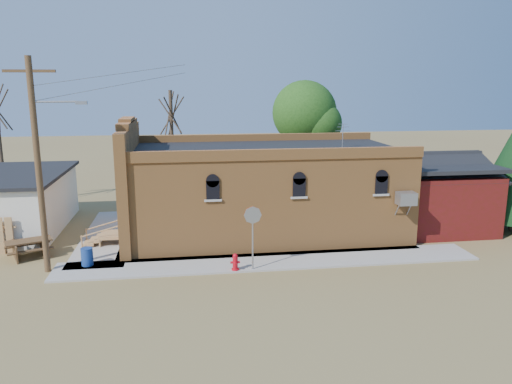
{
  "coord_description": "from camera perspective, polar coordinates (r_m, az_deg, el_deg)",
  "views": [
    {
      "loc": [
        -2.23,
        -20.13,
        7.93
      ],
      "look_at": [
        1.4,
        4.89,
        2.4
      ],
      "focal_mm": 35.0,
      "sensor_mm": 36.0,
      "label": 1
    }
  ],
  "objects": [
    {
      "name": "ground",
      "position": [
        21.75,
        -1.83,
        -9.05
      ],
      "size": [
        120.0,
        120.0,
        0.0
      ],
      "primitive_type": "plane",
      "color": "olive",
      "rests_on": "ground"
    },
    {
      "name": "red_shed",
      "position": [
        29.62,
        19.53,
        0.6
      ],
      "size": [
        5.4,
        6.4,
        4.3
      ],
      "color": "#51170D",
      "rests_on": "ground"
    },
    {
      "name": "brick_bar",
      "position": [
        26.51,
        0.33,
        0.17
      ],
      "size": [
        16.4,
        7.97,
        6.3
      ],
      "color": "#C97E3D",
      "rests_on": "ground"
    },
    {
      "name": "trash_barrel",
      "position": [
        23.29,
        -18.74,
        -7.01
      ],
      "size": [
        0.68,
        0.68,
        0.79
      ],
      "primitive_type": "cylinder",
      "rotation": [
        0.0,
        0.0,
        -0.43
      ],
      "color": "navy",
      "rests_on": "sidewalk_west"
    },
    {
      "name": "tree_leafy",
      "position": [
        34.68,
        5.55,
        8.98
      ],
      "size": [
        4.4,
        4.4,
        8.15
      ],
      "color": "#4E3F2C",
      "rests_on": "ground"
    },
    {
      "name": "tree_bare_near",
      "position": [
        33.2,
        -9.69,
        8.77
      ],
      "size": [
        2.8,
        2.8,
        7.65
      ],
      "color": "#4E3F2C",
      "rests_on": "ground"
    },
    {
      "name": "fire_hydrant",
      "position": [
        21.57,
        -2.39,
        -7.98
      ],
      "size": [
        0.41,
        0.38,
        0.74
      ],
      "rotation": [
        0.0,
        0.0,
        0.11
      ],
      "color": "#BB0A17",
      "rests_on": "sidewalk_south"
    },
    {
      "name": "stop_sign",
      "position": [
        21.11,
        -0.39,
        -3.34
      ],
      "size": [
        0.76,
        0.09,
        2.79
      ],
      "rotation": [
        0.0,
        0.0,
        -0.38
      ],
      "color": "gray",
      "rests_on": "sidewalk_south"
    },
    {
      "name": "picnic_table",
      "position": [
        25.53,
        -24.52,
        -5.64
      ],
      "size": [
        2.41,
        2.15,
        0.83
      ],
      "rotation": [
        0.0,
        0.0,
        0.41
      ],
      "color": "brown",
      "rests_on": "ground"
    },
    {
      "name": "sidewalk_west",
      "position": [
        27.6,
        -16.44,
        -4.79
      ],
      "size": [
        2.6,
        10.0,
        0.08
      ],
      "primitive_type": "cube",
      "color": "#9E9991",
      "rests_on": "ground"
    },
    {
      "name": "utility_pole",
      "position": [
        22.36,
        -23.54,
        3.19
      ],
      "size": [
        3.12,
        0.26,
        9.0
      ],
      "color": "#442C1B",
      "rests_on": "ground"
    },
    {
      "name": "sidewalk_south",
      "position": [
        22.77,
        1.7,
        -7.94
      ],
      "size": [
        19.0,
        2.2,
        0.08
      ],
      "primitive_type": "cube",
      "color": "#9E9991",
      "rests_on": "ground"
    }
  ]
}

